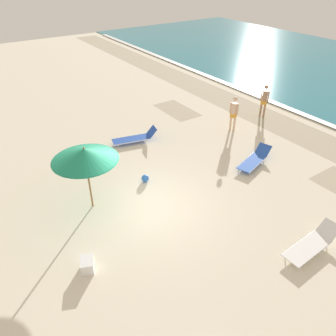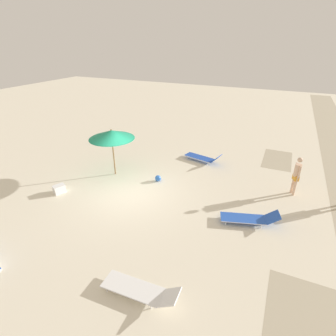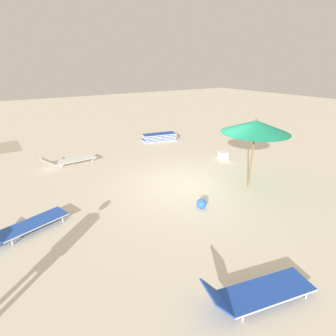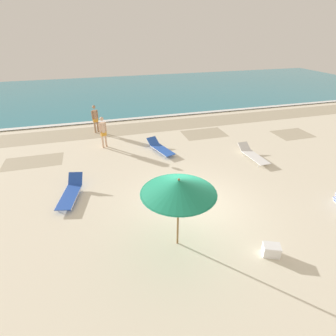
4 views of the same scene
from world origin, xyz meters
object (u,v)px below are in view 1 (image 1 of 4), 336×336
at_px(sun_lounger_under_umbrella, 312,244).
at_px(beachgoer_shoreline_child, 234,112).
at_px(sun_lounger_beside_umbrella, 135,138).
at_px(beach_umbrella, 85,155).
at_px(beach_ball, 145,178).
at_px(beachgoer_wading_adult, 264,99).
at_px(cooler_box, 87,265).
at_px(sun_lounger_near_water_left, 255,159).

relative_size(sun_lounger_under_umbrella, beachgoer_shoreline_child, 1.24).
height_order(sun_lounger_beside_umbrella, beachgoer_shoreline_child, beachgoer_shoreline_child).
bearing_deg(sun_lounger_beside_umbrella, beach_umbrella, -33.98).
relative_size(beach_umbrella, beach_ball, 8.09).
height_order(beach_umbrella, sun_lounger_under_umbrella, beach_umbrella).
relative_size(beachgoer_wading_adult, cooler_box, 2.94).
relative_size(beach_umbrella, sun_lounger_near_water_left, 1.09).
bearing_deg(sun_lounger_under_umbrella, beach_umbrella, -142.54).
relative_size(beach_umbrella, sun_lounger_beside_umbrella, 1.09).
relative_size(beach_umbrella, cooler_box, 3.99).
bearing_deg(beach_ball, sun_lounger_beside_umbrella, 157.21).
bearing_deg(beachgoer_shoreline_child, sun_lounger_beside_umbrella, 45.14).
bearing_deg(beach_umbrella, beach_ball, 95.90).
distance_m(beach_umbrella, cooler_box, 3.42).
distance_m(beachgoer_wading_adult, cooler_box, 12.90).
distance_m(beachgoer_shoreline_child, beach_ball, 6.19).
height_order(sun_lounger_beside_umbrella, sun_lounger_near_water_left, sun_lounger_beside_umbrella).
xyz_separation_m(sun_lounger_under_umbrella, beachgoer_shoreline_child, (-7.27, 3.60, 0.79)).
bearing_deg(sun_lounger_under_umbrella, sun_lounger_near_water_left, 151.35).
relative_size(beach_umbrella, beachgoer_shoreline_child, 1.36).
xyz_separation_m(beach_ball, cooler_box, (2.78, -3.54, 0.04)).
bearing_deg(sun_lounger_near_water_left, beachgoer_shoreline_child, 136.66).
xyz_separation_m(sun_lounger_under_umbrella, beach_ball, (-5.85, -2.36, -0.06)).
relative_size(sun_lounger_under_umbrella, beach_ball, 7.41).
height_order(sun_lounger_near_water_left, cooler_box, sun_lounger_near_water_left).
bearing_deg(sun_lounger_under_umbrella, beachgoer_shoreline_child, 151.33).
height_order(sun_lounger_near_water_left, beachgoer_wading_adult, beachgoer_wading_adult).
relative_size(sun_lounger_under_umbrella, cooler_box, 3.66).
bearing_deg(beach_ball, sun_lounger_near_water_left, 72.05).
bearing_deg(beach_umbrella, sun_lounger_near_water_left, 79.82).
relative_size(beachgoer_shoreline_child, beach_ball, 5.97).
distance_m(sun_lounger_beside_umbrella, cooler_box, 7.61).
distance_m(sun_lounger_under_umbrella, beachgoer_wading_adult, 9.80).
distance_m(beach_umbrella, beach_ball, 3.04).
relative_size(sun_lounger_beside_umbrella, beach_ball, 7.40).
xyz_separation_m(beachgoer_shoreline_child, beach_ball, (1.42, -5.96, -0.85)).
distance_m(beachgoer_shoreline_child, cooler_box, 10.43).
relative_size(sun_lounger_near_water_left, beachgoer_shoreline_child, 1.24).
xyz_separation_m(sun_lounger_under_umbrella, sun_lounger_beside_umbrella, (-8.94, -1.07, 0.01)).
xyz_separation_m(beachgoer_wading_adult, beach_ball, (1.74, -8.51, -0.85)).
bearing_deg(sun_lounger_beside_umbrella, cooler_box, -26.15).
xyz_separation_m(sun_lounger_near_water_left, cooler_box, (1.32, -8.08, -0.02)).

